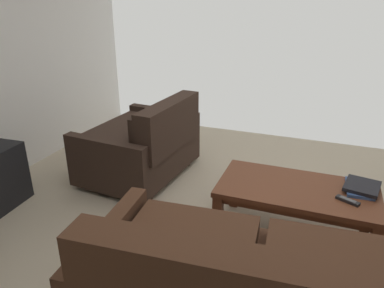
{
  "coord_description": "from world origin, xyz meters",
  "views": [
    {
      "loc": [
        -0.3,
        2.18,
        1.74
      ],
      "look_at": [
        0.48,
        0.14,
        0.84
      ],
      "focal_mm": 33.98,
      "sensor_mm": 36.0,
      "label": 1
    }
  ],
  "objects": [
    {
      "name": "loveseat_near",
      "position": [
        1.35,
        -0.8,
        0.35
      ],
      "size": [
        0.96,
        1.21,
        0.82
      ],
      "color": "black",
      "rests_on": "ground"
    },
    {
      "name": "book_stack",
      "position": [
        -0.62,
        -0.42,
        0.45
      ],
      "size": [
        0.28,
        0.31,
        0.05
      ],
      "color": "#385693",
      "rests_on": "coffee_table"
    },
    {
      "name": "coffee_table",
      "position": [
        -0.19,
        -0.3,
        0.36
      ],
      "size": [
        1.15,
        0.61,
        0.42
      ],
      "color": "brown",
      "rests_on": "ground"
    },
    {
      "name": "tv_remote",
      "position": [
        -0.53,
        -0.21,
        0.43
      ],
      "size": [
        0.16,
        0.11,
        0.02
      ],
      "color": "black",
      "rests_on": "coffee_table"
    },
    {
      "name": "ground_plane",
      "position": [
        0.0,
        0.0,
        -0.0
      ],
      "size": [
        5.37,
        4.86,
        0.01
      ],
      "primitive_type": "cube",
      "color": "#B7A88E"
    }
  ]
}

